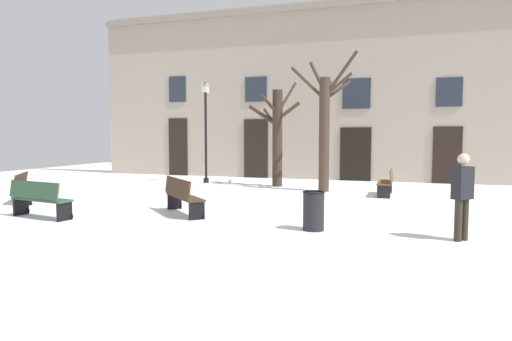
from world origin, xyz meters
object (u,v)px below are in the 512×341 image
object	(u,v)px
tree_right_of_center	(277,134)
bench_facing_shops	(27,187)
person_near_bench	(462,193)
streetlamp	(206,122)
bench_back_to_back_left	(387,182)
bench_near_lamp	(182,196)
tree_near_facade	(325,126)
litter_bin	(314,211)
bench_by_litter_bin	(39,199)

from	to	relation	value
tree_right_of_center	bench_facing_shops	xyz separation A→B (m)	(-5.87, -6.44, -1.59)
bench_facing_shops	tree_right_of_center	bearing A→B (deg)	-75.83
person_near_bench	streetlamp	bearing A→B (deg)	-89.32
bench_back_to_back_left	bench_near_lamp	bearing A→B (deg)	-41.45
streetlamp	person_near_bench	bearing A→B (deg)	-42.07
tree_right_of_center	tree_near_facade	bearing A→B (deg)	-26.51
tree_near_facade	person_near_bench	xyz separation A→B (m)	(3.81, -6.79, -1.41)
tree_near_facade	streetlamp	xyz separation A→B (m)	(-5.17, 1.31, 0.21)
litter_bin	bench_near_lamp	distance (m)	3.61
streetlamp	bench_by_litter_bin	world-z (taller)	streetlamp
tree_right_of_center	bench_back_to_back_left	size ratio (longest dim) A/B	2.62
bench_by_litter_bin	person_near_bench	xyz separation A→B (m)	(9.33, 0.64, 0.44)
tree_right_of_center	bench_by_litter_bin	distance (m)	9.27
tree_near_facade	litter_bin	size ratio (longest dim) A/B	5.88
bench_facing_shops	person_near_bench	xyz separation A→B (m)	(11.71, -1.37, 0.47)
tree_near_facade	streetlamp	distance (m)	5.34
bench_by_litter_bin	bench_near_lamp	bearing A→B (deg)	-141.84
bench_near_lamp	bench_facing_shops	bearing A→B (deg)	39.71
bench_back_to_back_left	person_near_bench	distance (m)	6.47
tree_near_facade	litter_bin	world-z (taller)	tree_near_facade
streetlamp	bench_by_litter_bin	distance (m)	8.99
tree_right_of_center	person_near_bench	xyz separation A→B (m)	(5.84, -7.80, -1.12)
litter_bin	bench_near_lamp	xyz separation A→B (m)	(-3.51, 0.87, 0.06)
bench_near_lamp	bench_facing_shops	size ratio (longest dim) A/B	1.05
tree_right_of_center	bench_near_lamp	size ratio (longest dim) A/B	2.50
streetlamp	litter_bin	xyz separation A→B (m)	(6.15, -8.04, -2.11)
bench_facing_shops	bench_near_lamp	bearing A→B (deg)	-128.10
tree_near_facade	bench_back_to_back_left	xyz separation A→B (m)	(2.16, -0.56, -1.88)
streetlamp	litter_bin	distance (m)	10.34
bench_near_lamp	person_near_bench	distance (m)	6.41
person_near_bench	bench_by_litter_bin	bearing A→B (deg)	-43.35
bench_back_to_back_left	person_near_bench	xyz separation A→B (m)	(1.64, -6.23, 0.47)
tree_near_facade	bench_back_to_back_left	size ratio (longest dim) A/B	3.08
tree_right_of_center	litter_bin	distance (m)	8.46
tree_near_facade	bench_facing_shops	bearing A→B (deg)	-145.52
tree_right_of_center	streetlamp	distance (m)	3.20
litter_bin	bench_by_litter_bin	bearing A→B (deg)	-173.89
tree_near_facade	bench_by_litter_bin	world-z (taller)	tree_near_facade
bench_by_litter_bin	tree_near_facade	bearing A→B (deg)	-116.04
streetlamp	bench_back_to_back_left	world-z (taller)	streetlamp
litter_bin	person_near_bench	size ratio (longest dim) A/B	0.50
tree_near_facade	bench_by_litter_bin	size ratio (longest dim) A/B	2.67
tree_right_of_center	streetlamp	bearing A→B (deg)	174.55
bench_near_lamp	person_near_bench	xyz separation A→B (m)	(6.33, -0.93, 0.44)
tree_right_of_center	bench_facing_shops	distance (m)	8.86
tree_right_of_center	litter_bin	size ratio (longest dim) A/B	5.00
litter_bin	bench_facing_shops	world-z (taller)	bench_facing_shops
litter_bin	tree_near_facade	bearing A→B (deg)	98.30
litter_bin	person_near_bench	distance (m)	2.87
tree_near_facade	bench_by_litter_bin	distance (m)	9.44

